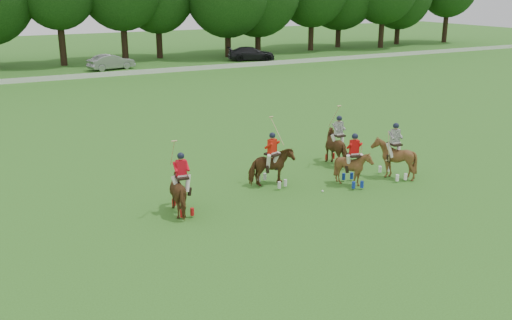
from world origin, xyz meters
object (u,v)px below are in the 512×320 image
car_mid (111,62)px  polo_stripe_b (394,158)px  polo_red_c (353,167)px  car_right (251,54)px  polo_red_b (272,167)px  polo_ball (322,191)px  polo_stripe_a (338,147)px  polo_red_a (182,191)px

car_mid → polo_stripe_b: size_ratio=1.88×
polo_red_c → car_right: bearing=68.4°
polo_red_b → polo_ball: bearing=-49.4°
polo_red_b → polo_stripe_b: 5.40m
polo_red_c → polo_stripe_a: (1.20, 2.75, 0.04)m
car_right → polo_ball: (-17.17, -39.48, -0.72)m
polo_red_c → polo_ball: size_ratio=24.99×
polo_red_b → polo_ball: size_ratio=31.52×
car_right → car_mid: bearing=107.7°
car_mid → polo_stripe_a: 36.64m
car_right → polo_stripe_b: (-13.42, -39.36, 0.14)m
car_mid → polo_red_b: bearing=163.4°
polo_red_c → polo_stripe_b: size_ratio=0.92×
car_right → polo_red_a: bearing=167.1°
polo_red_c → polo_ball: polo_red_c is taller
polo_red_a → polo_stripe_a: polo_stripe_a is taller
car_mid → polo_ball: (-1.40, -39.48, -0.71)m
car_mid → car_right: (15.77, 0.00, 0.00)m
polo_red_a → polo_red_b: (4.37, 1.05, -0.01)m
car_mid → polo_red_b: 37.92m
polo_stripe_a → polo_red_b: bearing=-164.1°
polo_red_b → polo_stripe_a: 4.38m
car_right → polo_stripe_a: size_ratio=1.84×
car_mid → polo_red_c: size_ratio=2.05×
polo_ball → polo_stripe_b: bearing=1.8°
polo_red_b → polo_red_a: bearing=-166.5°
car_right → polo_red_c: polo_red_c is taller
car_mid → polo_ball: car_mid is taller
polo_red_b → polo_ball: 2.32m
polo_red_a → polo_red_b: bearing=13.5°
polo_red_b → polo_stripe_b: bearing=-16.6°
polo_stripe_a → polo_ball: (-2.79, -2.87, -0.80)m
polo_red_b → polo_stripe_a: polo_stripe_a is taller
car_mid → polo_red_b: polo_red_b is taller
polo_red_b → polo_stripe_b: polo_red_b is taller
polo_red_b → polo_stripe_b: size_ratio=1.16×
car_right → polo_red_c: 42.34m
polo_red_a → polo_red_c: polo_red_a is taller
polo_red_c → polo_stripe_b: polo_stripe_b is taller
car_right → polo_red_c: (-15.58, -39.37, 0.04)m
car_mid → polo_red_a: 39.53m
polo_stripe_a → polo_red_a: bearing=-165.3°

